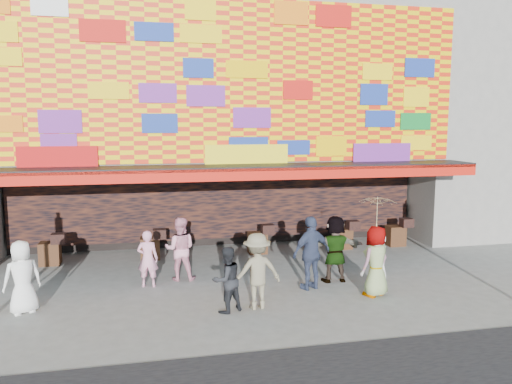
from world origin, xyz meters
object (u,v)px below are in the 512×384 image
(ped_e, at_px, (311,253))
(parasol, at_px, (377,213))
(ped_g, at_px, (376,261))
(ped_h, at_px, (379,264))
(ped_f, at_px, (335,249))
(ped_c, at_px, (227,280))
(ped_b, at_px, (148,259))
(ped_d, at_px, (257,271))
(ped_a, at_px, (22,277))
(ped_i, at_px, (180,249))

(ped_e, bearing_deg, parasol, 130.43)
(ped_g, distance_m, ped_h, 0.28)
(ped_f, bearing_deg, ped_c, 27.75)
(ped_g, bearing_deg, parasol, -26.42)
(ped_b, relative_size, ped_g, 0.85)
(ped_d, height_order, ped_e, ped_e)
(ped_a, xyz_separation_m, ped_i, (3.65, 1.72, 0.03))
(parasol, bearing_deg, ped_d, -176.02)
(ped_i, bearing_deg, ped_b, 35.67)
(ped_b, distance_m, ped_c, 2.82)
(ped_d, xyz_separation_m, ped_g, (3.08, 0.21, -0.01))
(ped_i, bearing_deg, ped_d, 132.37)
(ped_c, xyz_separation_m, ped_f, (3.23, 1.59, 0.15))
(ped_c, height_order, ped_e, ped_e)
(ped_d, relative_size, ped_f, 0.98)
(ped_e, relative_size, ped_i, 1.11)
(ped_b, distance_m, parasol, 6.04)
(ped_f, bearing_deg, ped_h, 125.57)
(ped_c, relative_size, ped_e, 0.79)
(ped_e, relative_size, parasol, 1.09)
(ped_f, bearing_deg, ped_a, 6.63)
(ped_d, bearing_deg, ped_h, -179.35)
(ped_e, xyz_separation_m, ped_i, (-3.29, 1.49, -0.09))
(parasol, bearing_deg, ped_f, 114.23)
(ped_a, distance_m, ped_f, 7.79)
(ped_d, xyz_separation_m, ped_i, (-1.62, 2.54, -0.02))
(ped_a, bearing_deg, ped_i, 179.26)
(ped_e, height_order, ped_f, ped_e)
(ped_b, distance_m, ped_f, 5.03)
(parasol, bearing_deg, ped_i, 153.65)
(ped_d, height_order, ped_f, ped_f)
(ped_b, bearing_deg, parasol, 173.87)
(ped_c, bearing_deg, ped_a, -38.03)
(ped_b, relative_size, ped_e, 0.79)
(ped_a, distance_m, ped_d, 5.33)
(ped_a, bearing_deg, ped_b, 179.10)
(ped_i, distance_m, parasol, 5.39)
(ped_a, relative_size, parasol, 0.95)
(ped_a, distance_m, ped_g, 8.37)
(ped_a, bearing_deg, ped_d, 145.16)
(ped_e, height_order, ped_i, ped_e)
(ped_c, xyz_separation_m, ped_e, (2.40, 1.12, 0.20))
(ped_b, distance_m, ped_i, 0.98)
(ped_e, height_order, parasol, parasol)
(ped_e, bearing_deg, ped_c, 6.08)
(ped_e, height_order, ped_h, ped_e)
(ped_f, relative_size, parasol, 1.03)
(ped_b, bearing_deg, ped_d, 152.34)
(ped_c, relative_size, ped_f, 0.83)
(ped_g, bearing_deg, ped_b, -45.29)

